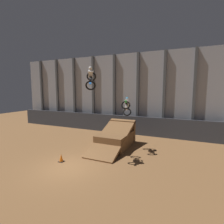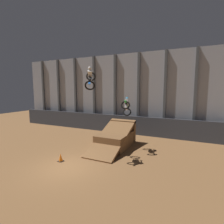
% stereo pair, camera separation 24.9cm
% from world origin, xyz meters
% --- Properties ---
extents(ground_plane, '(60.00, 60.00, 0.00)m').
position_xyz_m(ground_plane, '(0.00, 0.00, 0.00)').
color(ground_plane, brown).
extents(arena_back_wall, '(32.00, 0.40, 9.48)m').
position_xyz_m(arena_back_wall, '(-0.00, 11.47, 4.74)').
color(arena_back_wall, '#A3A8B2').
rests_on(arena_back_wall, ground_plane).
extents(lower_barrier, '(31.36, 0.20, 2.14)m').
position_xyz_m(lower_barrier, '(0.00, 10.21, 1.07)').
color(lower_barrier, '#383D47').
rests_on(lower_barrier, ground_plane).
extents(dirt_ramp, '(2.56, 5.64, 2.33)m').
position_xyz_m(dirt_ramp, '(1.23, 5.50, 0.78)').
color(dirt_ramp, brown).
rests_on(dirt_ramp, ground_plane).
extents(rider_bike_left_air, '(1.42, 1.82, 1.70)m').
position_xyz_m(rider_bike_left_air, '(0.69, 2.05, 6.01)').
color(rider_bike_left_air, black).
extents(rider_bike_right_air, '(1.10, 1.80, 1.68)m').
position_xyz_m(rider_bike_right_air, '(2.43, 4.86, 3.81)').
color(rider_bike_right_air, black).
extents(traffic_cone_near_ramp, '(0.36, 0.36, 0.58)m').
position_xyz_m(traffic_cone_near_ramp, '(-1.02, 0.59, 0.28)').
color(traffic_cone_near_ramp, black).
rests_on(traffic_cone_near_ramp, ground_plane).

